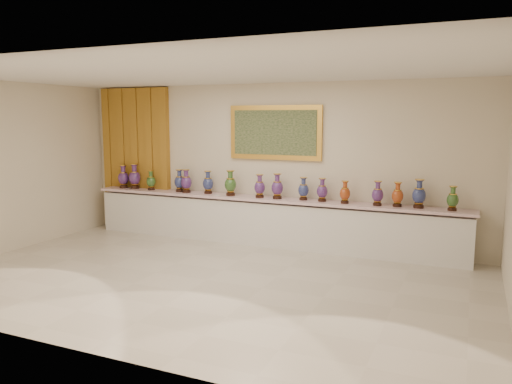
% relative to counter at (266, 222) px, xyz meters
% --- Properties ---
extents(ground, '(8.00, 8.00, 0.00)m').
position_rel_counter_xyz_m(ground, '(0.00, -2.27, -0.44)').
color(ground, beige).
rests_on(ground, ground).
extents(room, '(8.00, 8.00, 8.00)m').
position_rel_counter_xyz_m(room, '(-2.53, 0.17, 1.16)').
color(room, beige).
rests_on(room, ground).
extents(counter, '(7.28, 0.48, 0.90)m').
position_rel_counter_xyz_m(counter, '(0.00, 0.00, 0.00)').
color(counter, white).
rests_on(counter, ground).
extents(vase_0, '(0.24, 0.24, 0.48)m').
position_rel_counter_xyz_m(vase_0, '(-3.24, -0.01, 0.68)').
color(vase_0, black).
rests_on(vase_0, counter).
extents(vase_1, '(0.31, 0.31, 0.52)m').
position_rel_counter_xyz_m(vase_1, '(-2.97, 0.01, 0.70)').
color(vase_1, black).
rests_on(vase_1, counter).
extents(vase_2, '(0.23, 0.23, 0.40)m').
position_rel_counter_xyz_m(vase_2, '(-2.53, -0.02, 0.64)').
color(vase_2, black).
rests_on(vase_2, counter).
extents(vase_3, '(0.21, 0.21, 0.45)m').
position_rel_counter_xyz_m(vase_3, '(-1.86, -0.00, 0.66)').
color(vase_3, black).
rests_on(vase_3, counter).
extents(vase_4, '(0.22, 0.22, 0.46)m').
position_rel_counter_xyz_m(vase_4, '(-1.68, -0.04, 0.67)').
color(vase_4, black).
rests_on(vase_4, counter).
extents(vase_5, '(0.22, 0.22, 0.44)m').
position_rel_counter_xyz_m(vase_5, '(-1.22, 0.01, 0.66)').
color(vase_5, black).
rests_on(vase_5, counter).
extents(vase_6, '(0.27, 0.27, 0.48)m').
position_rel_counter_xyz_m(vase_6, '(-0.70, -0.06, 0.68)').
color(vase_6, black).
rests_on(vase_6, counter).
extents(vase_7, '(0.22, 0.22, 0.43)m').
position_rel_counter_xyz_m(vase_7, '(-0.10, -0.05, 0.66)').
color(vase_7, black).
rests_on(vase_7, counter).
extents(vase_8, '(0.22, 0.22, 0.46)m').
position_rel_counter_xyz_m(vase_8, '(0.25, -0.05, 0.67)').
color(vase_8, black).
rests_on(vase_8, counter).
extents(vase_9, '(0.22, 0.22, 0.41)m').
position_rel_counter_xyz_m(vase_9, '(0.73, 0.01, 0.65)').
color(vase_9, black).
rests_on(vase_9, counter).
extents(vase_10, '(0.23, 0.23, 0.41)m').
position_rel_counter_xyz_m(vase_10, '(1.08, -0.00, 0.65)').
color(vase_10, black).
rests_on(vase_10, counter).
extents(vase_11, '(0.21, 0.21, 0.39)m').
position_rel_counter_xyz_m(vase_11, '(1.50, -0.05, 0.64)').
color(vase_11, black).
rests_on(vase_11, counter).
extents(vase_12, '(0.24, 0.24, 0.42)m').
position_rel_counter_xyz_m(vase_12, '(2.06, -0.04, 0.65)').
color(vase_12, black).
rests_on(vase_12, counter).
extents(vase_13, '(0.23, 0.23, 0.41)m').
position_rel_counter_xyz_m(vase_13, '(2.38, -0.02, 0.65)').
color(vase_13, black).
rests_on(vase_13, counter).
extents(vase_14, '(0.29, 0.29, 0.48)m').
position_rel_counter_xyz_m(vase_14, '(2.72, 0.00, 0.68)').
color(vase_14, black).
rests_on(vase_14, counter).
extents(vase_15, '(0.24, 0.24, 0.40)m').
position_rel_counter_xyz_m(vase_15, '(3.23, -0.04, 0.64)').
color(vase_15, black).
rests_on(vase_15, counter).
extents(label_card, '(0.10, 0.06, 0.00)m').
position_rel_counter_xyz_m(label_card, '(-0.94, -0.14, 0.47)').
color(label_card, white).
rests_on(label_card, counter).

